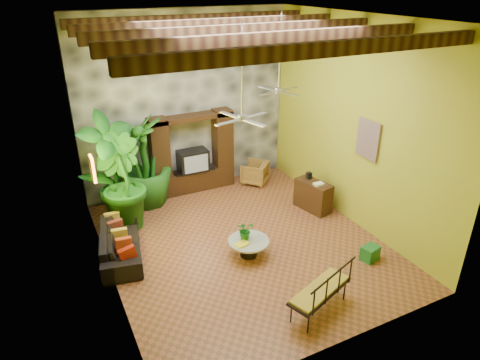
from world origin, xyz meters
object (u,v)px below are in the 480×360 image
sofa (121,243)px  side_console (313,196)px  tall_plant_b (121,183)px  tall_plant_a (113,168)px  ceiling_fan_back (279,82)px  iron_bench (323,290)px  entertainment_center (193,159)px  tall_plant_c (144,162)px  ceiling_fan_front (242,108)px  coffee_table (249,246)px  wicker_armchair (255,173)px  green_bin (370,253)px

sofa → side_console: 5.08m
tall_plant_b → tall_plant_a: bearing=98.7°
ceiling_fan_back → iron_bench: ceiling_fan_back is taller
entertainment_center → tall_plant_c: tall_plant_c is taller
ceiling_fan_back → tall_plant_a: (-3.94, 1.26, -1.98)m
entertainment_center → sofa: (-2.65, -2.37, -0.65)m
sofa → ceiling_fan_back: bearing=-73.2°
entertainment_center → ceiling_fan_front: size_ratio=1.29×
ceiling_fan_front → tall_plant_b: ceiling_fan_front is taller
tall_plant_b → iron_bench: bearing=-62.0°
entertainment_center → tall_plant_b: 2.54m
side_console → tall_plant_b: bearing=150.3°
tall_plant_b → iron_bench: 5.44m
entertainment_center → sofa: 3.61m
tall_plant_c → iron_bench: 5.96m
coffee_table → iron_bench: iron_bench is taller
ceiling_fan_back → wicker_armchair: size_ratio=2.54×
ceiling_fan_back → green_bin: 4.51m
tall_plant_b → side_console: bearing=-16.9°
ceiling_fan_front → side_console: (2.63, 0.99, -3.00)m
entertainment_center → coffee_table: 3.74m
coffee_table → iron_bench: (0.36, -2.22, 0.29)m
ceiling_fan_front → tall_plant_c: 4.15m
iron_bench → ceiling_fan_back: bearing=51.4°
wicker_armchair → entertainment_center: bearing=-55.5°
coffee_table → sofa: bearing=152.9°
tall_plant_a → coffee_table: 3.92m
ceiling_fan_front → tall_plant_b: 3.88m
ceiling_fan_front → wicker_armchair: ceiling_fan_front is taller
wicker_armchair → tall_plant_b: size_ratio=0.31×
side_console → coffee_table: bearing=-168.8°
tall_plant_c → coffee_table: tall_plant_c is taller
green_bin → wicker_armchair: bearing=95.2°
tall_plant_c → coffee_table: bearing=-68.6°
sofa → ceiling_fan_front: bearing=-104.5°
tall_plant_b → coffee_table: 3.48m
ceiling_fan_front → sofa: (-2.45, 1.17, -3.09)m
ceiling_fan_back → tall_plant_c: (-3.04, 1.71, -2.17)m
wicker_armchair → tall_plant_b: tall_plant_b is taller
sofa → wicker_armchair: (4.47, 1.95, 0.02)m
entertainment_center → coffee_table: size_ratio=2.62×
tall_plant_c → green_bin: bearing=-52.4°
tall_plant_b → green_bin: tall_plant_b is taller
tall_plant_c → green_bin: (3.68, -4.79, -1.06)m
ceiling_fan_front → sofa: ceiling_fan_front is taller
ceiling_fan_front → entertainment_center: bearing=86.8°
coffee_table → wicker_armchair: bearing=59.6°
tall_plant_c → side_console: bearing=-31.0°
tall_plant_a → ceiling_fan_front: bearing=-53.2°
tall_plant_b → tall_plant_c: tall_plant_c is taller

